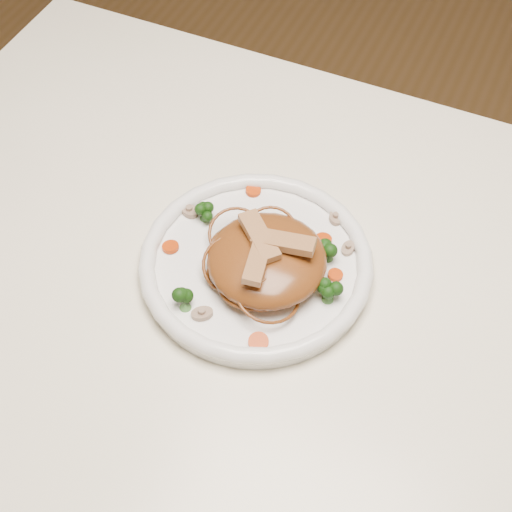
% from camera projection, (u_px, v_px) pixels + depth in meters
% --- Properties ---
extents(table, '(1.20, 0.80, 0.75)m').
position_uv_depth(table, '(298.00, 345.00, 0.97)').
color(table, white).
rests_on(table, ground).
extents(plate, '(0.32, 0.32, 0.02)m').
position_uv_depth(plate, '(256.00, 267.00, 0.92)').
color(plate, white).
rests_on(plate, table).
extents(noodle_mound, '(0.17, 0.17, 0.05)m').
position_uv_depth(noodle_mound, '(267.00, 260.00, 0.88)').
color(noodle_mound, brown).
rests_on(noodle_mound, plate).
extents(chicken_a, '(0.07, 0.03, 0.01)m').
position_uv_depth(chicken_a, '(284.00, 242.00, 0.86)').
color(chicken_a, tan).
rests_on(chicken_a, noodle_mound).
extents(chicken_b, '(0.07, 0.06, 0.01)m').
position_uv_depth(chicken_b, '(259.00, 236.00, 0.87)').
color(chicken_b, tan).
rests_on(chicken_b, noodle_mound).
extents(chicken_c, '(0.03, 0.07, 0.01)m').
position_uv_depth(chicken_c, '(257.00, 261.00, 0.85)').
color(chicken_c, tan).
rests_on(chicken_c, noodle_mound).
extents(broccoli_0, '(0.03, 0.03, 0.03)m').
position_uv_depth(broccoli_0, '(328.00, 251.00, 0.90)').
color(broccoli_0, '#16400D').
rests_on(broccoli_0, plate).
extents(broccoli_1, '(0.03, 0.03, 0.03)m').
position_uv_depth(broccoli_1, '(205.00, 211.00, 0.94)').
color(broccoli_1, '#16400D').
rests_on(broccoli_1, plate).
extents(broccoli_2, '(0.03, 0.03, 0.03)m').
position_uv_depth(broccoli_2, '(185.00, 301.00, 0.86)').
color(broccoli_2, '#16400D').
rests_on(broccoli_2, plate).
extents(broccoli_3, '(0.03, 0.03, 0.03)m').
position_uv_depth(broccoli_3, '(329.00, 291.00, 0.87)').
color(broccoli_3, '#16400D').
rests_on(broccoli_3, plate).
extents(carrot_0, '(0.03, 0.03, 0.00)m').
position_uv_depth(carrot_0, '(323.00, 239.00, 0.93)').
color(carrot_0, '#B62F06').
rests_on(carrot_0, plate).
extents(carrot_1, '(0.02, 0.02, 0.00)m').
position_uv_depth(carrot_1, '(170.00, 247.00, 0.92)').
color(carrot_1, '#B62F06').
rests_on(carrot_1, plate).
extents(carrot_2, '(0.02, 0.02, 0.00)m').
position_uv_depth(carrot_2, '(335.00, 275.00, 0.90)').
color(carrot_2, '#B62F06').
rests_on(carrot_2, plate).
extents(carrot_3, '(0.02, 0.02, 0.00)m').
position_uv_depth(carrot_3, '(253.00, 191.00, 0.98)').
color(carrot_3, '#B62F06').
rests_on(carrot_3, plate).
extents(carrot_4, '(0.03, 0.03, 0.00)m').
position_uv_depth(carrot_4, '(258.00, 342.00, 0.84)').
color(carrot_4, '#B62F06').
rests_on(carrot_4, plate).
extents(mushroom_0, '(0.04, 0.04, 0.01)m').
position_uv_depth(mushroom_0, '(202.00, 314.00, 0.86)').
color(mushroom_0, tan).
rests_on(mushroom_0, plate).
extents(mushroom_1, '(0.02, 0.02, 0.01)m').
position_uv_depth(mushroom_1, '(348.00, 249.00, 0.92)').
color(mushroom_1, tan).
rests_on(mushroom_1, plate).
extents(mushroom_2, '(0.03, 0.03, 0.01)m').
position_uv_depth(mushroom_2, '(189.00, 211.00, 0.96)').
color(mushroom_2, tan).
rests_on(mushroom_2, plate).
extents(mushroom_3, '(0.03, 0.03, 0.01)m').
position_uv_depth(mushroom_3, '(336.00, 218.00, 0.95)').
color(mushroom_3, tan).
rests_on(mushroom_3, plate).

